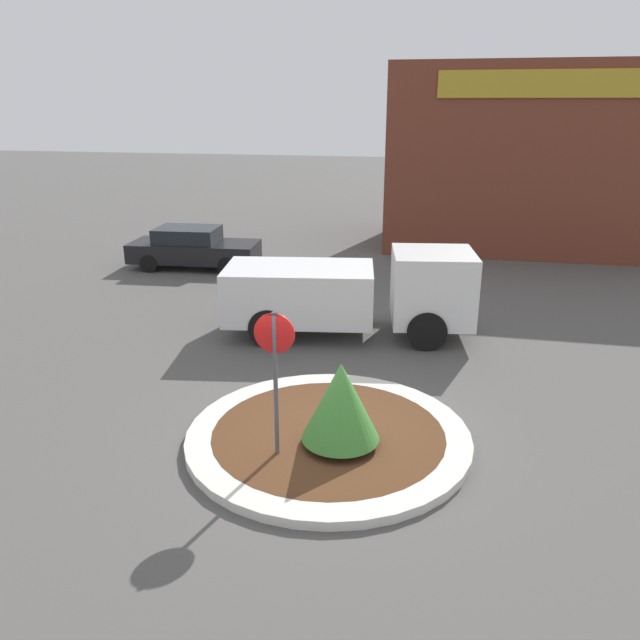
{
  "coord_description": "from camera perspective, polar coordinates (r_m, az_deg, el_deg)",
  "views": [
    {
      "loc": [
        1.81,
        -9.27,
        5.49
      ],
      "look_at": [
        -0.61,
        2.2,
        1.4
      ],
      "focal_mm": 35.0,
      "sensor_mm": 36.0,
      "label": 1
    }
  ],
  "objects": [
    {
      "name": "traffic_island",
      "position": [
        10.88,
        0.77,
        -10.58
      ],
      "size": [
        4.86,
        4.86,
        0.16
      ],
      "color": "beige",
      "rests_on": "ground_plane"
    },
    {
      "name": "parked_sedan_black",
      "position": [
        22.35,
        -11.53,
        6.5
      ],
      "size": [
        4.53,
        2.1,
        1.42
      ],
      "rotation": [
        0.0,
        0.0,
        0.08
      ],
      "color": "black",
      "rests_on": "ground_plane"
    },
    {
      "name": "island_shrub",
      "position": [
        10.12,
        1.91,
        -7.44
      ],
      "size": [
        1.28,
        1.28,
        1.45
      ],
      "color": "brown",
      "rests_on": "traffic_island"
    },
    {
      "name": "storefront_building",
      "position": [
        26.64,
        19.62,
        13.79
      ],
      "size": [
        11.65,
        6.07,
        6.91
      ],
      "color": "brown",
      "rests_on": "ground_plane"
    },
    {
      "name": "stop_sign",
      "position": [
        9.57,
        -4.13,
        -3.89
      ],
      "size": [
        0.64,
        0.07,
        2.55
      ],
      "color": "#4C4C51",
      "rests_on": "ground_plane"
    },
    {
      "name": "ground_plane",
      "position": [
        10.92,
        0.76,
        -10.94
      ],
      "size": [
        120.0,
        120.0,
        0.0
      ],
      "primitive_type": "plane",
      "color": "#514F4C"
    },
    {
      "name": "utility_truck",
      "position": [
        15.31,
        2.95,
        2.63
      ],
      "size": [
        6.23,
        2.85,
        2.14
      ],
      "rotation": [
        0.0,
        0.0,
        0.15
      ],
      "color": "silver",
      "rests_on": "ground_plane"
    }
  ]
}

